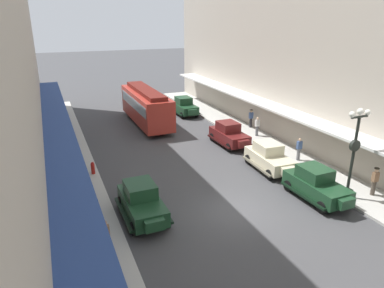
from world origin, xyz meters
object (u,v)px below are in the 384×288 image
object	(u,v)px
parked_car_3	(229,134)
pedestrian_1	(375,181)
pedestrian_0	(257,126)
pedestrian_5	(251,118)
parked_car_1	(184,106)
pedestrian_4	(299,149)
lamp_post_with_clock	(354,150)
parked_car_4	(142,201)
pedestrian_2	(73,210)
parked_car_2	(269,157)
fire_hydrant	(93,168)
parked_car_0	(316,183)
streetcar	(146,105)
pedestrian_3	(106,237)

from	to	relation	value
parked_car_3	pedestrian_1	size ratio (longest dim) A/B	2.57
pedestrian_0	pedestrian_5	xyz separation A→B (m)	(0.83, 2.32, 0.02)
parked_car_1	pedestrian_4	distance (m)	15.48
lamp_post_with_clock	pedestrian_5	bearing A→B (deg)	81.07
parked_car_4	pedestrian_2	size ratio (longest dim) A/B	2.60
parked_car_2	parked_car_4	xyz separation A→B (m)	(-9.47, -2.55, 0.00)
parked_car_2	pedestrian_4	world-z (taller)	parked_car_2
parked_car_3	fire_hydrant	bearing A→B (deg)	-170.56
parked_car_3	pedestrian_5	world-z (taller)	parked_car_3
parked_car_3	parked_car_4	xyz separation A→B (m)	(-9.36, -7.95, 0.00)
parked_car_0	fire_hydrant	size ratio (longest dim) A/B	5.23
parked_car_0	parked_car_1	distance (m)	19.97
parked_car_0	pedestrian_5	bearing A→B (deg)	73.88
streetcar	pedestrian_3	world-z (taller)	streetcar
pedestrian_3	pedestrian_4	xyz separation A→B (m)	(14.41, 5.40, 0.00)
parked_car_3	streetcar	size ratio (longest dim) A/B	0.45
pedestrian_4	pedestrian_3	bearing A→B (deg)	-159.47
pedestrian_4	parked_car_4	bearing A→B (deg)	-166.85
parked_car_1	pedestrian_3	size ratio (longest dim) A/B	2.60
pedestrian_1	pedestrian_3	world-z (taller)	pedestrian_1
streetcar	pedestrian_5	distance (m)	9.94
parked_car_3	parked_car_4	bearing A→B (deg)	-139.66
lamp_post_with_clock	pedestrian_5	world-z (taller)	lamp_post_with_clock
parked_car_0	lamp_post_with_clock	distance (m)	2.69
pedestrian_0	parked_car_3	bearing A→B (deg)	-166.90
parked_car_1	lamp_post_with_clock	size ratio (longest dim) A/B	0.83
parked_car_1	pedestrian_3	world-z (taller)	parked_car_1
parked_car_0	pedestrian_5	world-z (taller)	parked_car_0
parked_car_3	streetcar	xyz separation A→B (m)	(-4.52, 8.21, 0.96)
parked_car_4	pedestrian_4	xyz separation A→B (m)	(12.17, 2.84, 0.05)
streetcar	lamp_post_with_clock	size ratio (longest dim) A/B	1.86
fire_hydrant	pedestrian_3	world-z (taller)	pedestrian_3
parked_car_3	pedestrian_4	xyz separation A→B (m)	(2.80, -5.11, 0.05)
parked_car_4	lamp_post_with_clock	size ratio (longest dim) A/B	0.83
pedestrian_5	parked_car_0	bearing A→B (deg)	-106.12
pedestrian_4	pedestrian_5	size ratio (longest dim) A/B	0.98
fire_hydrant	pedestrian_4	distance (m)	14.17
parked_car_1	pedestrian_2	distance (m)	21.93
pedestrian_3	pedestrian_4	world-z (taller)	same
lamp_post_with_clock	fire_hydrant	distance (m)	15.67
fire_hydrant	parked_car_2	bearing A→B (deg)	-17.89
streetcar	pedestrian_4	size ratio (longest dim) A/B	5.86
pedestrian_3	parked_car_3	bearing A→B (deg)	42.14
parked_car_4	lamp_post_with_clock	world-z (taller)	lamp_post_with_clock
parked_car_0	pedestrian_2	size ratio (longest dim) A/B	2.61
pedestrian_2	pedestrian_5	bearing A→B (deg)	32.73
parked_car_4	pedestrian_5	bearing A→B (deg)	39.61
parked_car_3	pedestrian_1	xyz separation A→B (m)	(3.34, -10.98, 0.07)
pedestrian_2	pedestrian_5	world-z (taller)	pedestrian_5
pedestrian_2	parked_car_0	bearing A→B (deg)	-9.67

